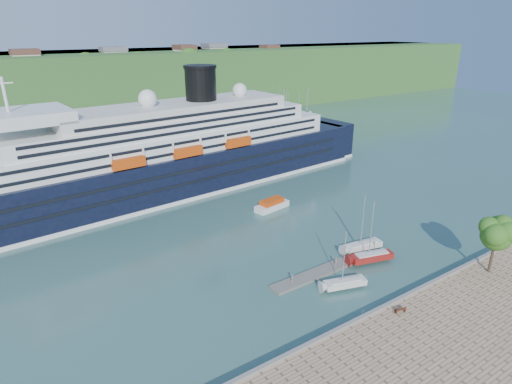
{
  "coord_description": "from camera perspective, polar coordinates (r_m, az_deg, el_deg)",
  "views": [
    {
      "loc": [
        -38.37,
        -27.37,
        32.44
      ],
      "look_at": [
        -0.04,
        30.0,
        5.88
      ],
      "focal_mm": 30.0,
      "sensor_mm": 36.0,
      "label": 1
    }
  ],
  "objects": [
    {
      "name": "promenade_tree",
      "position": [
        66.09,
        29.25,
        -5.89
      ],
      "size": [
        5.44,
        5.44,
        9.02
      ],
      "primitive_type": null,
      "color": "#295917",
      "rests_on": "promenade"
    },
    {
      "name": "sailboat_red",
      "position": [
        64.18,
        15.45,
        -5.41
      ],
      "size": [
        7.5,
        3.87,
        9.33
      ],
      "primitive_type": null,
      "rotation": [
        0.0,
        0.0,
        -0.27
      ],
      "color": "maroon",
      "rests_on": "ground"
    },
    {
      "name": "sailboat_white_near",
      "position": [
        57.42,
        12.02,
        -9.04
      ],
      "size": [
        6.57,
        3.56,
        8.19
      ],
      "primitive_type": null,
      "rotation": [
        0.0,
        0.0,
        -0.3
      ],
      "color": "silver",
      "rests_on": "ground"
    },
    {
      "name": "cruise_ship",
      "position": [
        87.83,
        -13.85,
        7.47
      ],
      "size": [
        114.24,
        25.0,
        25.45
      ],
      "primitive_type": null,
      "rotation": [
        0.0,
        0.0,
        0.08
      ],
      "color": "black",
      "rests_on": "ground"
    },
    {
      "name": "park_bench",
      "position": [
        54.92,
        18.67,
        -14.58
      ],
      "size": [
        1.5,
        0.97,
        0.89
      ],
      "primitive_type": null,
      "rotation": [
        0.0,
        0.0,
        -0.31
      ],
      "color": "#462414",
      "rests_on": "promenade"
    },
    {
      "name": "sailboat_white_far",
      "position": [
        67.1,
        14.32,
        -4.26
      ],
      "size": [
        7.17,
        2.94,
        8.99
      ],
      "primitive_type": null,
      "rotation": [
        0.0,
        0.0,
        -0.15
      ],
      "color": "silver",
      "rests_on": "ground"
    },
    {
      "name": "ground",
      "position": [
        57.22,
        17.55,
        -14.62
      ],
      "size": [
        400.0,
        400.0,
        0.0
      ],
      "primitive_type": "plane",
      "color": "#335B57",
      "rests_on": "ground"
    },
    {
      "name": "floating_pontoon",
      "position": [
        62.66,
        9.21,
        -10.21
      ],
      "size": [
        18.31,
        2.52,
        0.41
      ],
      "primitive_type": null,
      "rotation": [
        0.0,
        0.0,
        0.02
      ],
      "color": "gray",
      "rests_on": "ground"
    },
    {
      "name": "far_hillside",
      "position": [
        177.77,
        -21.63,
        13.03
      ],
      "size": [
        400.0,
        50.0,
        24.0
      ],
      "primitive_type": "cube",
      "color": "#2D5B24",
      "rests_on": "ground"
    },
    {
      "name": "tender_launch",
      "position": [
        81.62,
        2.14,
        -1.62
      ],
      "size": [
        7.55,
        3.63,
        2.0
      ],
      "primitive_type": null,
      "rotation": [
        0.0,
        0.0,
        0.16
      ],
      "color": "#C8400B",
      "rests_on": "ground"
    },
    {
      "name": "quay_coping",
      "position": [
        56.48,
        17.84,
        -13.75
      ],
      "size": [
        220.0,
        0.5,
        0.3
      ],
      "primitive_type": "cube",
      "color": "slate",
      "rests_on": "promenade"
    }
  ]
}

